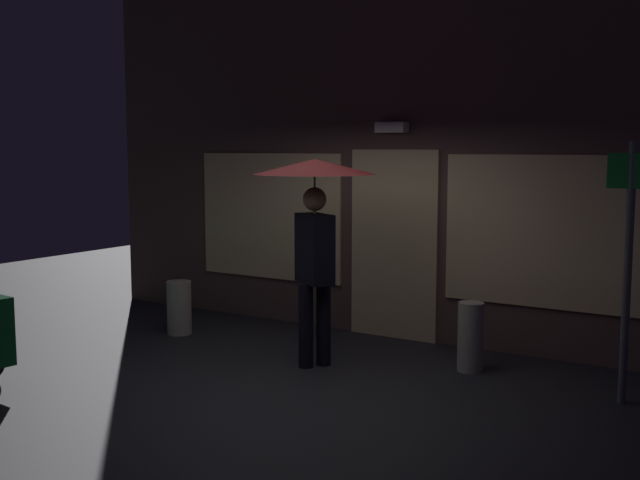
% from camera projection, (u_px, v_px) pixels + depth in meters
% --- Properties ---
extents(ground_plane, '(18.00, 18.00, 0.00)m').
position_uv_depth(ground_plane, '(288.00, 385.00, 7.31)').
color(ground_plane, '#26262B').
extents(building_facade, '(8.62, 0.48, 4.53)m').
position_uv_depth(building_facade, '(401.00, 146.00, 9.01)').
color(building_facade, brown).
rests_on(building_facade, ground).
extents(person_with_umbrella, '(1.23, 1.23, 2.11)m').
position_uv_depth(person_with_umbrella, '(315.00, 203.00, 7.74)').
color(person_with_umbrella, black).
rests_on(person_with_umbrella, ground).
extents(street_sign_post, '(0.40, 0.07, 2.28)m').
position_uv_depth(street_sign_post, '(628.00, 257.00, 6.63)').
color(street_sign_post, '#595B60').
rests_on(street_sign_post, ground).
extents(sidewalk_bollard, '(0.26, 0.26, 0.70)m').
position_uv_depth(sidewalk_bollard, '(470.00, 337.00, 7.72)').
color(sidewalk_bollard, '#B2A899').
rests_on(sidewalk_bollard, ground).
extents(sidewalk_bollard_2, '(0.29, 0.29, 0.64)m').
position_uv_depth(sidewalk_bollard_2, '(179.00, 308.00, 9.26)').
color(sidewalk_bollard_2, '#B2A899').
rests_on(sidewalk_bollard_2, ground).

